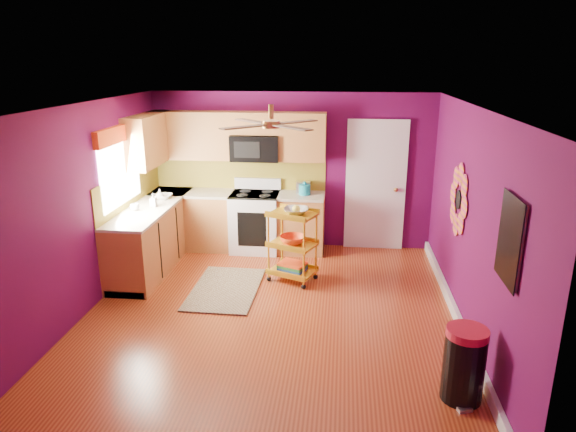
# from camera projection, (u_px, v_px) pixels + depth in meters

# --- Properties ---
(ground) EXTENTS (5.00, 5.00, 0.00)m
(ground) POSITION_uv_depth(u_px,v_px,m) (271.00, 314.00, 6.28)
(ground) COLOR maroon
(ground) RESTS_ON ground
(room_envelope) EXTENTS (4.54, 5.04, 2.52)m
(room_envelope) POSITION_uv_depth(u_px,v_px,m) (272.00, 184.00, 5.79)
(room_envelope) COLOR #530941
(room_envelope) RESTS_ON ground
(lower_cabinets) EXTENTS (2.81, 2.31, 0.94)m
(lower_cabinets) POSITION_uv_depth(u_px,v_px,m) (201.00, 229.00, 8.01)
(lower_cabinets) COLOR #985B29
(lower_cabinets) RESTS_ON ground
(electric_range) EXTENTS (0.76, 0.66, 1.13)m
(electric_range) POSITION_uv_depth(u_px,v_px,m) (255.00, 221.00, 8.25)
(electric_range) COLOR white
(electric_range) RESTS_ON ground
(upper_cabinetry) EXTENTS (2.80, 2.30, 1.26)m
(upper_cabinetry) POSITION_uv_depth(u_px,v_px,m) (210.00, 139.00, 7.94)
(upper_cabinetry) COLOR #985B29
(upper_cabinetry) RESTS_ON ground
(left_window) EXTENTS (0.08, 1.35, 1.08)m
(left_window) POSITION_uv_depth(u_px,v_px,m) (119.00, 155.00, 6.99)
(left_window) COLOR white
(left_window) RESTS_ON ground
(panel_door) EXTENTS (0.95, 0.11, 2.15)m
(panel_door) POSITION_uv_depth(u_px,v_px,m) (375.00, 187.00, 8.18)
(panel_door) COLOR white
(panel_door) RESTS_ON ground
(right_wall_art) EXTENTS (0.04, 2.74, 1.04)m
(right_wall_art) POSITION_uv_depth(u_px,v_px,m) (478.00, 215.00, 5.30)
(right_wall_art) COLOR black
(right_wall_art) RESTS_ON ground
(ceiling_fan) EXTENTS (1.01, 1.01, 0.26)m
(ceiling_fan) POSITION_uv_depth(u_px,v_px,m) (271.00, 123.00, 5.79)
(ceiling_fan) COLOR #BF8C3F
(ceiling_fan) RESTS_ON ground
(shag_rug) EXTENTS (0.88, 1.42, 0.02)m
(shag_rug) POSITION_uv_depth(u_px,v_px,m) (226.00, 289.00, 6.93)
(shag_rug) COLOR black
(shag_rug) RESTS_ON ground
(rolling_cart) EXTENTS (0.73, 0.64, 1.11)m
(rolling_cart) POSITION_uv_depth(u_px,v_px,m) (293.00, 242.00, 7.06)
(rolling_cart) COLOR gold
(rolling_cart) RESTS_ON ground
(trash_can) EXTENTS (0.47, 0.47, 0.71)m
(trash_can) POSITION_uv_depth(u_px,v_px,m) (464.00, 364.00, 4.62)
(trash_can) COLOR black
(trash_can) RESTS_ON ground
(teal_kettle) EXTENTS (0.18, 0.18, 0.21)m
(teal_kettle) POSITION_uv_depth(u_px,v_px,m) (305.00, 189.00, 8.05)
(teal_kettle) COLOR teal
(teal_kettle) RESTS_ON lower_cabinets
(toaster) EXTENTS (0.22, 0.15, 0.18)m
(toaster) POSITION_uv_depth(u_px,v_px,m) (303.00, 187.00, 8.16)
(toaster) COLOR beige
(toaster) RESTS_ON lower_cabinets
(soap_bottle_a) EXTENTS (0.09, 0.09, 0.19)m
(soap_bottle_a) POSITION_uv_depth(u_px,v_px,m) (153.00, 200.00, 7.39)
(soap_bottle_a) COLOR #EA3F72
(soap_bottle_a) RESTS_ON lower_cabinets
(soap_bottle_b) EXTENTS (0.12, 0.12, 0.15)m
(soap_bottle_b) POSITION_uv_depth(u_px,v_px,m) (160.00, 194.00, 7.79)
(soap_bottle_b) COLOR white
(soap_bottle_b) RESTS_ON lower_cabinets
(counter_dish) EXTENTS (0.27, 0.27, 0.07)m
(counter_dish) POSITION_uv_depth(u_px,v_px,m) (163.00, 196.00, 7.82)
(counter_dish) COLOR white
(counter_dish) RESTS_ON lower_cabinets
(counter_cup) EXTENTS (0.12, 0.12, 0.10)m
(counter_cup) POSITION_uv_depth(u_px,v_px,m) (135.00, 207.00, 7.21)
(counter_cup) COLOR white
(counter_cup) RESTS_ON lower_cabinets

